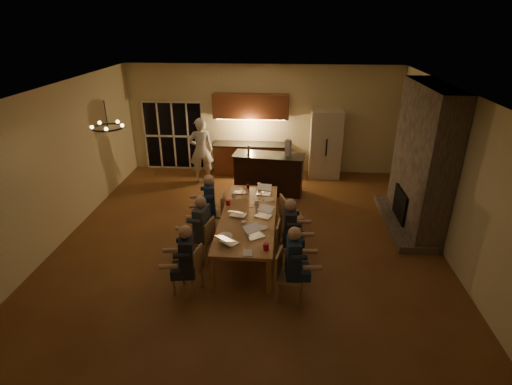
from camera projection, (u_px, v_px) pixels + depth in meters
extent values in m
plane|color=brown|center=(248.00, 245.00, 8.45)|extent=(9.00, 9.00, 0.00)
cube|color=beige|center=(262.00, 120.00, 11.91)|extent=(8.00, 0.04, 3.20)
cube|color=beige|center=(50.00, 170.00, 8.07)|extent=(0.04, 9.00, 3.20)
cube|color=beige|center=(459.00, 181.00, 7.53)|extent=(0.04, 9.00, 3.20)
cube|color=white|center=(247.00, 91.00, 7.13)|extent=(8.00, 9.00, 0.04)
cube|color=black|center=(174.00, 136.00, 12.27)|extent=(1.86, 0.08, 2.10)
cube|color=#665950|center=(423.00, 160.00, 8.64)|extent=(0.58, 2.50, 3.20)
cube|color=beige|center=(325.00, 144.00, 11.69)|extent=(0.90, 0.68, 2.00)
cube|color=#B57C48|center=(248.00, 232.00, 8.24)|extent=(1.10, 3.08, 0.75)
cube|color=black|center=(269.00, 174.00, 10.77)|extent=(1.96, 0.91, 1.08)
imported|color=silver|center=(201.00, 150.00, 11.34)|extent=(0.78, 0.63, 1.88)
torus|color=black|center=(108.00, 127.00, 6.66)|extent=(0.53, 0.53, 0.03)
cylinder|color=white|center=(243.00, 224.00, 7.66)|extent=(0.09, 0.09, 0.10)
cylinder|color=white|center=(257.00, 202.00, 8.53)|extent=(0.09, 0.09, 0.10)
cylinder|color=white|center=(234.00, 195.00, 8.88)|extent=(0.09, 0.09, 0.10)
cylinder|color=red|center=(266.00, 247.00, 6.88)|extent=(0.10, 0.10, 0.12)
cylinder|color=red|center=(228.00, 202.00, 8.51)|extent=(0.10, 0.10, 0.12)
cylinder|color=red|center=(259.00, 185.00, 9.34)|extent=(0.09, 0.09, 0.12)
cylinder|color=#B2B2B7|center=(247.00, 232.00, 7.35)|extent=(0.07, 0.07, 0.12)
cylinder|color=#3F0F0C|center=(248.00, 187.00, 9.27)|extent=(0.07, 0.07, 0.12)
cylinder|color=white|center=(262.00, 228.00, 7.60)|extent=(0.22, 0.22, 0.02)
cylinder|color=white|center=(225.00, 236.00, 7.32)|extent=(0.27, 0.27, 0.02)
cylinder|color=white|center=(268.00, 200.00, 8.76)|extent=(0.25, 0.25, 0.02)
cube|color=white|center=(248.00, 253.00, 6.81)|extent=(0.18, 0.24, 0.01)
cylinder|color=#99999E|center=(249.00, 150.00, 10.56)|extent=(0.07, 0.07, 0.24)
cube|color=silver|center=(288.00, 148.00, 10.39)|extent=(0.18, 0.18, 0.43)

